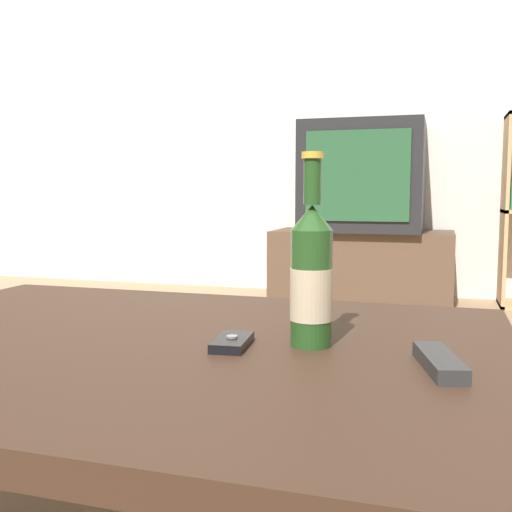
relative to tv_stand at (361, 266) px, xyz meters
The scene contains 7 objects.
back_wall 1.13m from the tv_stand, 89.10° to the left, with size 8.00×0.05×2.60m.
coffee_table 2.71m from the tv_stand, 89.90° to the right, with size 1.12×0.83×0.41m.
tv_stand is the anchor object (origin of this frame).
television 0.52m from the tv_stand, 90.00° to the right, with size 0.68×0.57×0.63m.
beer_bottle 2.71m from the tv_stand, 84.46° to the right, with size 0.06×0.06×0.29m.
cell_phone 2.74m from the tv_stand, 86.87° to the right, with size 0.06×0.10×0.02m.
remote_control 2.80m from the tv_stand, 80.80° to the right, with size 0.07×0.15×0.02m.
Camera 1 is at (0.44, -0.84, 0.64)m, focal length 42.00 mm.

